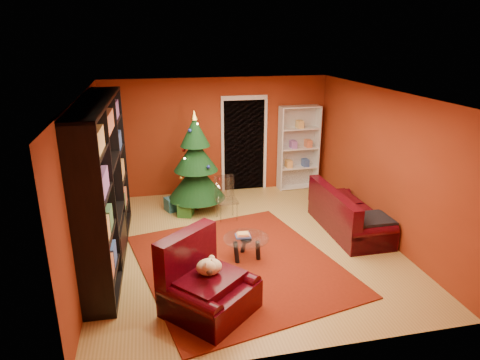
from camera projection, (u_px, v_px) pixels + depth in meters
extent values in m
cube|color=#AC8B44|center=(245.00, 245.00, 7.49)|extent=(5.00, 5.50, 0.05)
cube|color=silver|center=(245.00, 92.00, 6.63)|extent=(5.00, 5.50, 0.05)
cube|color=maroon|center=(218.00, 136.00, 9.62)|extent=(5.00, 0.05, 2.60)
cube|color=maroon|center=(85.00, 184.00, 6.55)|extent=(0.05, 5.50, 2.60)
cube|color=maroon|center=(384.00, 164.00, 7.56)|extent=(0.05, 5.50, 2.60)
cube|color=maroon|center=(238.00, 264.00, 6.81)|extent=(3.54, 3.91, 0.02)
cube|color=#235F73|center=(172.00, 204.00, 8.87)|extent=(0.36, 0.36, 0.27)
cube|color=#215F1F|center=(186.00, 209.00, 8.60)|extent=(0.36, 0.36, 0.28)
cube|color=maroon|center=(186.00, 191.00, 9.68)|extent=(0.23, 0.23, 0.23)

